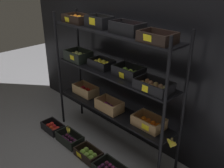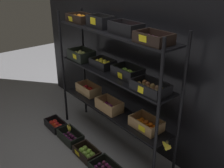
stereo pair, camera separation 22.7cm
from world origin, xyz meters
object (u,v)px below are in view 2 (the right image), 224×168
(crate_ground_apple_red, at_px, (56,125))
(crate_ground_plum, at_px, (71,137))
(banana_bunch_loose, at_px, (69,129))
(crate_ground_apple_green, at_px, (87,153))
(display_rack, at_px, (112,70))

(crate_ground_apple_red, relative_size, crate_ground_plum, 0.90)
(banana_bunch_loose, bearing_deg, crate_ground_apple_green, -1.23)
(crate_ground_plum, distance_m, crate_ground_apple_green, 0.40)
(crate_ground_plum, height_order, crate_ground_apple_green, crate_ground_plum)
(crate_ground_plum, distance_m, banana_bunch_loose, 0.13)
(crate_ground_plum, height_order, banana_bunch_loose, banana_bunch_loose)
(display_rack, xyz_separation_m, banana_bunch_loose, (-0.40, -0.41, -0.87))
(crate_ground_plum, relative_size, banana_bunch_loose, 3.29)
(crate_ground_plum, bearing_deg, crate_ground_apple_red, -178.29)
(crate_ground_apple_red, xyz_separation_m, banana_bunch_loose, (0.39, 0.01, 0.13))
(display_rack, distance_m, crate_ground_apple_red, 1.34)
(crate_ground_plum, xyz_separation_m, crate_ground_apple_green, (0.40, -0.01, -0.00))
(crate_ground_apple_red, height_order, banana_bunch_loose, banana_bunch_loose)
(crate_ground_apple_red, height_order, crate_ground_apple_green, crate_ground_apple_red)
(banana_bunch_loose, bearing_deg, crate_ground_apple_red, -178.05)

